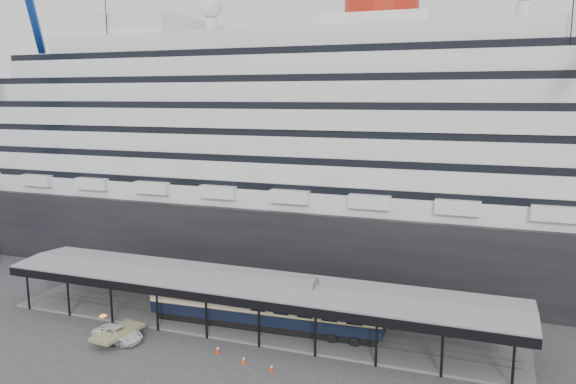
% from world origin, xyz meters
% --- Properties ---
extents(ground, '(200.00, 200.00, 0.00)m').
position_xyz_m(ground, '(0.00, 0.00, 0.00)').
color(ground, '#373739').
rests_on(ground, ground).
extents(cruise_ship, '(130.00, 30.00, 43.90)m').
position_xyz_m(cruise_ship, '(0.05, 32.00, 18.35)').
color(cruise_ship, black).
rests_on(cruise_ship, ground).
extents(platform_canopy, '(56.00, 9.18, 5.30)m').
position_xyz_m(platform_canopy, '(0.00, 5.00, 2.36)').
color(platform_canopy, slate).
rests_on(platform_canopy, ground).
extents(port_truck, '(5.60, 3.10, 1.48)m').
position_xyz_m(port_truck, '(-10.94, -2.73, 0.74)').
color(port_truck, silver).
rests_on(port_truck, ground).
extents(pullman_carriage, '(25.34, 4.49, 24.75)m').
position_xyz_m(pullman_carriage, '(1.73, 5.00, 2.97)').
color(pullman_carriage, black).
rests_on(pullman_carriage, ground).
extents(traffic_cone_left, '(0.46, 0.46, 0.81)m').
position_xyz_m(traffic_cone_left, '(-0.29, -1.71, 0.40)').
color(traffic_cone_left, red).
rests_on(traffic_cone_left, ground).
extents(traffic_cone_mid, '(0.52, 0.52, 0.77)m').
position_xyz_m(traffic_cone_mid, '(2.92, -2.75, 0.38)').
color(traffic_cone_mid, '#D4510B').
rests_on(traffic_cone_mid, ground).
extents(traffic_cone_right, '(0.44, 0.44, 0.72)m').
position_xyz_m(traffic_cone_right, '(5.87, -3.27, 0.36)').
color(traffic_cone_right, red).
rests_on(traffic_cone_right, ground).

